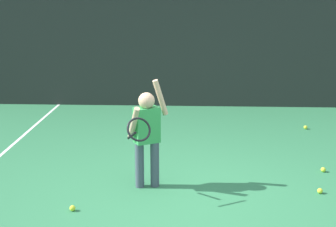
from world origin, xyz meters
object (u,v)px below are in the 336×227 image
object	(u,v)px
tennis_ball_3	(320,191)
tennis_ball_7	(323,170)
tennis_ball_4	(135,112)
tennis_ball_1	(72,208)
tennis_player	(147,131)
tennis_ball_2	(306,127)

from	to	relation	value
tennis_ball_3	tennis_ball_7	xyz separation A→B (m)	(0.23, 0.73, 0.00)
tennis_ball_3	tennis_ball_4	world-z (taller)	same
tennis_ball_1	tennis_ball_3	bearing A→B (deg)	11.94
tennis_player	tennis_ball_7	xyz separation A→B (m)	(2.34, 0.62, -0.69)
tennis_player	tennis_ball_7	world-z (taller)	tennis_player
tennis_player	tennis_ball_3	bearing A→B (deg)	-31.41
tennis_player	tennis_ball_4	xyz separation A→B (m)	(-0.57, 3.67, -0.69)
tennis_ball_7	tennis_ball_2	bearing A→B (deg)	83.39
tennis_ball_3	tennis_ball_4	distance (m)	4.63
tennis_player	tennis_ball_3	xyz separation A→B (m)	(2.11, -0.11, -0.69)
tennis_ball_1	tennis_ball_7	size ratio (longest dim) A/B	1.00
tennis_ball_2	tennis_ball_4	size ratio (longest dim) A/B	1.00
tennis_ball_2	tennis_ball_7	bearing A→B (deg)	-96.61
tennis_player	tennis_ball_7	size ratio (longest dim) A/B	20.46
tennis_player	tennis_ball_2	distance (m)	3.82
tennis_ball_1	tennis_ball_3	size ratio (longest dim) A/B	1.00
tennis_player	tennis_ball_2	xyz separation A→B (m)	(2.59, 2.73, -0.69)
tennis_ball_2	tennis_ball_3	bearing A→B (deg)	-99.49
tennis_ball_1	tennis_ball_2	bearing A→B (deg)	45.71
tennis_ball_1	tennis_ball_3	distance (m)	2.95
tennis_ball_2	tennis_player	bearing A→B (deg)	-133.46
tennis_ball_1	tennis_ball_4	world-z (taller)	same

